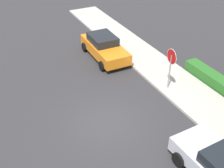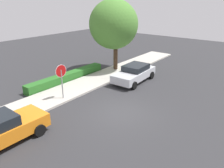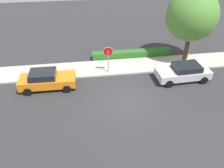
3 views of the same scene
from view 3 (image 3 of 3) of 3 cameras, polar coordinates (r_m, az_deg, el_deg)
The scene contains 8 objects.
ground_plane at distance 16.55m, azimuth 4.28°, elevation -4.72°, with size 60.00×60.00×0.00m, color #2D2D30.
sidewalk_curb at distance 20.60m, azimuth 1.46°, elevation 4.50°, with size 32.00×2.71×0.14m, color #B2ADA3.
stop_sign at distance 18.95m, azimuth -1.03°, elevation 7.50°, with size 0.87×0.08×2.56m.
parked_car_orange at distance 18.32m, azimuth -16.65°, elevation 1.14°, with size 4.46×2.03×1.52m.
parked_car_silver at distance 19.54m, azimuth 18.19°, elevation 3.02°, with size 4.55×2.20×1.42m.
street_tree_near_corner at distance 21.45m, azimuth 20.12°, elevation 16.43°, with size 4.56×4.56×6.71m.
fire_hydrant at distance 20.01m, azimuth -20.06°, elevation 2.11°, with size 0.30×0.22×0.72m.
front_yard_hedge at distance 22.33m, azimuth 5.13°, elevation 7.79°, with size 7.92×0.80×0.71m.
Camera 3 is at (-2.97, -12.35, 10.60)m, focal length 35.00 mm.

